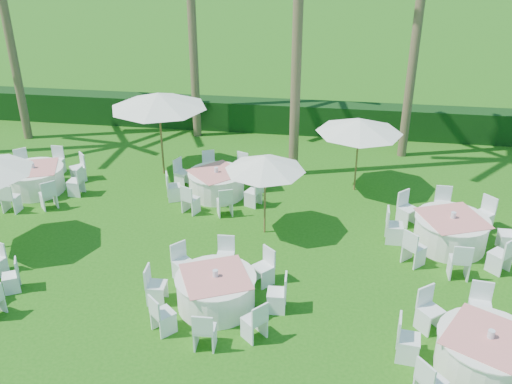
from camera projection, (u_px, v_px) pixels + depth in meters
ground at (191, 315)px, 12.77m from camera, size 120.00×120.00×0.00m
hedge at (263, 116)px, 23.11m from camera, size 34.00×1.00×1.20m
banquet_table_b at (216, 290)px, 12.89m from camera, size 3.20×3.20×0.97m
banquet_table_c at (486, 354)px, 11.02m from camera, size 3.43×3.43×1.02m
banquet_table_d at (35, 179)px, 18.15m from camera, size 3.22×3.22×0.97m
banquet_table_e at (217, 183)px, 17.91m from camera, size 3.05×3.05×0.95m
banquet_table_f at (451, 231)px, 15.19m from camera, size 3.39×3.39×1.02m
umbrella_b at (265, 163)px, 15.07m from camera, size 2.18×2.18×2.32m
umbrella_c at (158, 100)px, 18.38m from camera, size 3.18×3.18×2.85m
umbrella_d at (359, 126)px, 17.45m from camera, size 2.69×2.69×2.39m
palm_d at (420, 4)px, 18.58m from camera, size 4.37×4.25×9.75m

